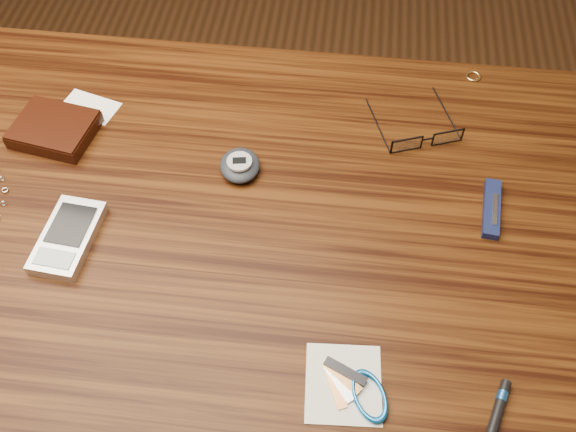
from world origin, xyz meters
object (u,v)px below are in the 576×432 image
object	(u,v)px
notepad_keys	(356,389)
pocket_knife	(492,208)
wallet_and_card	(55,129)
desk	(254,262)
pda_phone	(68,237)
eyeglasses	(425,138)
pedometer	(240,165)

from	to	relation	value
notepad_keys	pocket_knife	distance (m)	0.32
wallet_and_card	notepad_keys	size ratio (longest dim) A/B	1.39
desk	pda_phone	distance (m)	0.26
pda_phone	notepad_keys	bearing A→B (deg)	-22.49
pda_phone	pocket_knife	world-z (taller)	pda_phone
pda_phone	notepad_keys	size ratio (longest dim) A/B	1.13
desk	eyeglasses	size ratio (longest dim) A/B	6.89
wallet_and_card	pocket_knife	bearing A→B (deg)	-6.29
desk	wallet_and_card	world-z (taller)	wallet_and_card
eyeglasses	wallet_and_card	bearing A→B (deg)	-175.21
desk	wallet_and_card	xyz separation A→B (m)	(-0.31, 0.12, 0.11)
desk	pda_phone	size ratio (longest dim) A/B	8.17
wallet_and_card	pocket_knife	world-z (taller)	wallet_and_card
eyeglasses	pocket_knife	xyz separation A→B (m)	(0.09, -0.11, -0.00)
pda_phone	pedometer	distance (m)	0.25
wallet_and_card	pda_phone	world-z (taller)	wallet_and_card
desk	notepad_keys	bearing A→B (deg)	-55.10
wallet_and_card	pedometer	size ratio (longest dim) A/B	2.08
pedometer	pocket_knife	bearing A→B (deg)	-5.19
pda_phone	eyeglasses	bearing A→B (deg)	26.22
eyeglasses	pda_phone	world-z (taller)	eyeglasses
desk	pocket_knife	bearing A→B (deg)	9.51
desk	wallet_and_card	distance (m)	0.35
wallet_and_card	pocket_knife	distance (m)	0.63
desk	wallet_and_card	bearing A→B (deg)	158.34
pedometer	notepad_keys	xyz separation A→B (m)	(0.18, -0.30, -0.01)
desk	eyeglasses	world-z (taller)	eyeglasses
wallet_and_card	pocket_knife	xyz separation A→B (m)	(0.62, -0.07, -0.01)
wallet_and_card	eyeglasses	bearing A→B (deg)	4.79
pedometer	pda_phone	bearing A→B (deg)	-144.48
pda_phone	pedometer	size ratio (longest dim) A/B	1.68
pda_phone	pedometer	world-z (taller)	pedometer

